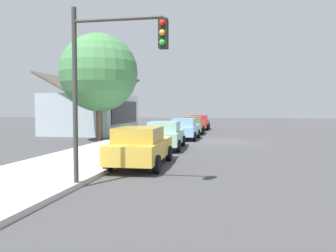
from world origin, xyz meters
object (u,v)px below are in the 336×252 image
car_cherry (200,122)px  shade_tree (99,73)px  fire_hydrant_red (136,142)px  car_mustard (141,146)px  utility_pole_wooden (99,85)px  car_olive (192,125)px  car_skyblue (185,129)px  traffic_light_main (110,67)px  car_seafoam (165,135)px

car_cherry → shade_tree: size_ratio=0.63×
shade_tree → fire_hydrant_red: (-5.13, -4.19, -4.33)m
car_mustard → car_cherry: (23.94, -0.12, -0.00)m
fire_hydrant_red → utility_pole_wooden: bearing=40.6°
shade_tree → car_olive: bearing=-35.2°
car_skyblue → car_cherry: (11.92, -0.02, 0.00)m
car_skyblue → shade_tree: size_ratio=0.57×
car_skyblue → traffic_light_main: (-15.98, -0.08, 2.68)m
utility_pole_wooden → fire_hydrant_red: bearing=-139.4°
car_seafoam → car_olive: size_ratio=1.04×
shade_tree → fire_hydrant_red: size_ratio=10.67×
car_seafoam → car_olive: same height
car_skyblue → shade_tree: 7.43m
traffic_light_main → fire_hydrant_red: size_ratio=7.32×
car_olive → car_mustard: bearing=178.0°
car_seafoam → traffic_light_main: traffic_light_main is taller
car_skyblue → traffic_light_main: traffic_light_main is taller
car_cherry → utility_pole_wooden: bearing=159.1°
traffic_light_main → fire_hydrant_red: (8.43, 1.66, -2.99)m
car_seafoam → car_cherry: bearing=-4.1°
car_cherry → fire_hydrant_red: bearing=175.1°
fire_hydrant_red → car_mustard: bearing=-161.7°
traffic_light_main → fire_hydrant_red: 9.10m
fire_hydrant_red → car_seafoam: bearing=-43.6°
utility_pole_wooden → traffic_light_main: bearing=-156.6°
car_cherry → fire_hydrant_red: (-19.47, 1.60, -0.32)m
car_cherry → traffic_light_main: traffic_light_main is taller
car_cherry → traffic_light_main: size_ratio=0.92×
utility_pole_wooden → car_seafoam: bearing=-121.7°
car_cherry → utility_pole_wooden: (-14.80, 5.60, 3.11)m
car_mustard → fire_hydrant_red: (4.47, 1.48, -0.32)m
car_mustard → car_seafoam: same height
traffic_light_main → fire_hydrant_red: bearing=11.1°
car_mustard → car_seafoam: size_ratio=1.04×
traffic_light_main → shade_tree: bearing=23.3°
utility_pole_wooden → fire_hydrant_red: size_ratio=10.56×
car_skyblue → utility_pole_wooden: (-2.88, 5.58, 3.11)m
car_cherry → traffic_light_main: 28.03m
car_skyblue → car_cherry: bearing=0.2°
car_olive → car_skyblue: bearing=178.8°
car_seafoam → traffic_light_main: (-9.82, -0.34, 2.68)m
car_skyblue → car_mustard: bearing=179.8°
shade_tree → traffic_light_main: shade_tree is taller
shade_tree → fire_hydrant_red: 7.91m
car_skyblue → fire_hydrant_red: size_ratio=6.10×
car_seafoam → fire_hydrant_red: size_ratio=6.60×
car_cherry → car_skyblue: bearing=179.7°
car_olive → traffic_light_main: bearing=178.5°
fire_hydrant_red → shade_tree: bearing=39.2°
car_mustard → car_skyblue: 12.02m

